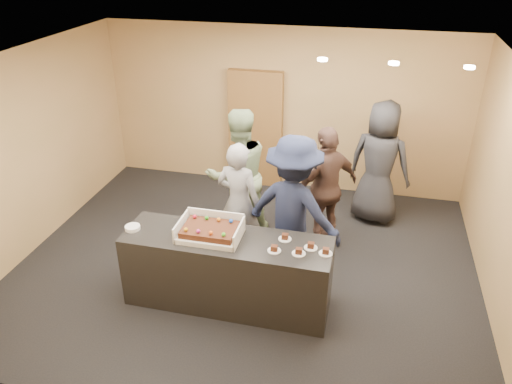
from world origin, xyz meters
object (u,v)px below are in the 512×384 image
person_navy_man (293,210)px  plate_stack (133,228)px  person_sage_man (238,174)px  person_dark_suit (380,163)px  person_server_grey (239,203)px  serving_counter (228,271)px  cake_box (211,232)px  person_brown_extra (326,188)px  storage_cabinet (256,130)px  sheet_cake (210,229)px

person_navy_man → plate_stack: bearing=40.4°
person_sage_man → person_dark_suit: size_ratio=1.02×
person_server_grey → person_dark_suit: 2.30m
serving_counter → cake_box: 0.53m
plate_stack → person_server_grey: person_server_grey is taller
plate_stack → person_sage_man: 1.80m
person_server_grey → cake_box: bearing=96.8°
cake_box → person_brown_extra: (1.15, 1.52, -0.07)m
storage_cabinet → sheet_cake: storage_cabinet is taller
serving_counter → person_brown_extra: (0.96, 1.54, 0.43)m
sheet_cake → person_server_grey: 0.96m
cake_box → person_navy_man: (0.84, 0.70, 0.01)m
storage_cabinet → person_server_grey: bearing=-82.1°
person_sage_man → plate_stack: bearing=29.0°
sheet_cake → person_dark_suit: bearing=52.8°
person_server_grey → person_brown_extra: person_brown_extra is taller
person_server_grey → person_navy_man: size_ratio=0.88×
person_brown_extra → person_server_grey: bearing=-15.6°
person_sage_man → person_navy_man: 1.22m
plate_stack → person_navy_man: size_ratio=0.09×
person_sage_man → person_server_grey: bearing=73.0°
person_sage_man → sheet_cake: bearing=60.2°
plate_stack → storage_cabinet: bearing=77.8°
storage_cabinet → person_brown_extra: storage_cabinet is taller
storage_cabinet → person_sage_man: storage_cabinet is taller
person_server_grey → storage_cabinet: bearing=-70.0°
cake_box → storage_cabinet: bearing=94.1°
person_sage_man → person_navy_man: bearing=105.8°
serving_counter → person_dark_suit: person_dark_suit is taller
person_brown_extra → sheet_cake: bearing=8.4°
cake_box → person_dark_suit: 3.02m
person_brown_extra → person_sage_man: bearing=-44.5°
person_brown_extra → person_navy_man: bearing=24.0°
sheet_cake → person_brown_extra: (1.15, 1.54, -0.12)m
cake_box → sheet_cake: size_ratio=1.17×
sheet_cake → person_navy_man: (0.84, 0.73, -0.04)m
person_sage_man → person_dark_suit: person_sage_man is taller
serving_counter → storage_cabinet: bearing=98.1°
storage_cabinet → person_navy_man: storage_cabinet is taller
cake_box → person_server_grey: 0.93m
cake_box → person_dark_suit: person_dark_suit is taller
plate_stack → sheet_cake: bearing=3.3°
person_server_grey → person_dark_suit: size_ratio=0.89×
serving_counter → sheet_cake: bearing=-179.4°
person_brown_extra → cake_box: bearing=7.9°
plate_stack → person_navy_man: 1.93m
sheet_cake → person_sage_man: size_ratio=0.32×
storage_cabinet → plate_stack: storage_cabinet is taller
sheet_cake → person_dark_suit: (1.84, 2.42, -0.06)m
serving_counter → sheet_cake: sheet_cake is taller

